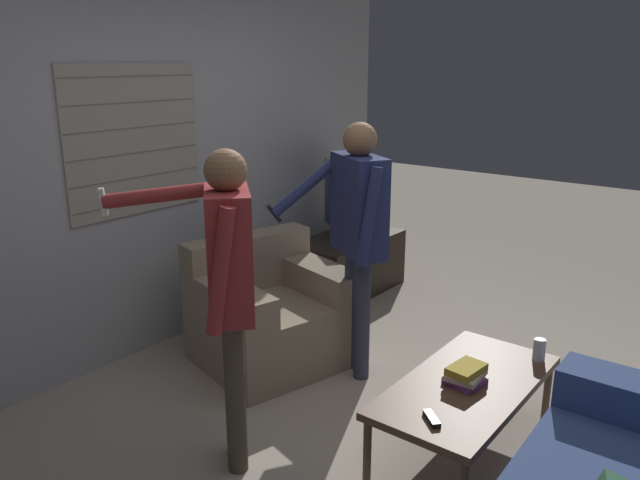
% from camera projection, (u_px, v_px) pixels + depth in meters
% --- Properties ---
extents(ground_plane, '(16.00, 16.00, 0.00)m').
position_uv_depth(ground_plane, '(402.00, 440.00, 3.35)').
color(ground_plane, '#B2A893').
extents(wall_back, '(5.20, 0.08, 2.55)m').
position_uv_depth(wall_back, '(148.00, 166.00, 4.19)').
color(wall_back, '#ADB2B7').
rests_on(wall_back, ground_plane).
extents(armchair_beige, '(1.11, 1.04, 0.81)m').
position_uv_depth(armchair_beige, '(270.00, 313.00, 4.18)').
color(armchair_beige, gray).
rests_on(armchair_beige, ground_plane).
extents(coffee_table, '(1.16, 0.57, 0.39)m').
position_uv_depth(coffee_table, '(467.00, 389.00, 3.18)').
color(coffee_table, brown).
rests_on(coffee_table, ground_plane).
extents(tv_stand, '(1.04, 0.54, 0.49)m').
position_uv_depth(tv_stand, '(348.00, 264.00, 5.43)').
color(tv_stand, '#33281E').
rests_on(tv_stand, ground_plane).
extents(tv, '(0.66, 0.78, 0.64)m').
position_uv_depth(tv, '(348.00, 201.00, 5.27)').
color(tv, '#B2B2B7').
rests_on(tv, tv_stand).
extents(person_left_standing, '(0.51, 0.78, 1.59)m').
position_uv_depth(person_left_standing, '(227.00, 275.00, 2.90)').
color(person_left_standing, '#4C4233').
rests_on(person_left_standing, ground_plane).
extents(person_right_standing, '(0.52, 0.75, 1.62)m').
position_uv_depth(person_right_standing, '(357.00, 220.00, 3.80)').
color(person_right_standing, '#33384C').
rests_on(person_right_standing, ground_plane).
extents(book_stack, '(0.21, 0.20, 0.10)m').
position_uv_depth(book_stack, '(466.00, 375.00, 3.14)').
color(book_stack, '#75387F').
rests_on(book_stack, coffee_table).
extents(soda_can, '(0.07, 0.07, 0.13)m').
position_uv_depth(soda_can, '(539.00, 350.00, 3.38)').
color(soda_can, silver).
rests_on(soda_can, coffee_table).
extents(spare_remote, '(0.12, 0.12, 0.02)m').
position_uv_depth(spare_remote, '(432.00, 419.00, 2.83)').
color(spare_remote, black).
rests_on(spare_remote, coffee_table).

